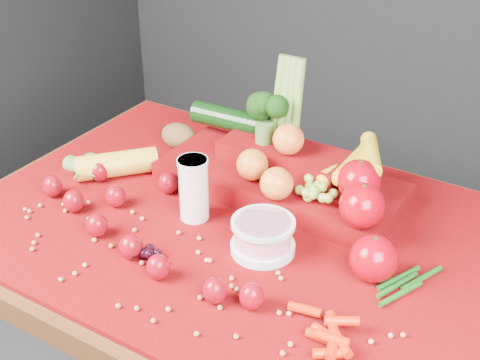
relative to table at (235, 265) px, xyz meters
The scene contains 12 objects.
table is the anchor object (origin of this frame).
red_cloth 0.10m from the table, ahead, with size 1.05×0.75×0.01m, color #6A0309.
milk_glass 0.20m from the table, 161.08° to the right, with size 0.06×0.06×0.13m.
yogurt_bowl 0.18m from the table, 28.85° to the right, with size 0.12×0.12×0.07m.
strawberry_scatter 0.24m from the table, 137.80° to the right, with size 0.58×0.28×0.05m.
dark_grape_cluster 0.24m from the table, 112.62° to the right, with size 0.06×0.05×0.03m, color black, non-canonical shape.
soybean_scatter 0.23m from the table, 90.00° to the right, with size 0.84×0.24×0.01m, color #AF7B4B, non-canonical shape.
corn_ear 0.39m from the table, behind, with size 0.26×0.26×0.06m.
potato 0.37m from the table, 144.90° to the left, with size 0.09×0.07×0.06m, color brown.
baby_carrot_pile 0.37m from the table, 34.05° to the right, with size 0.17×0.17×0.03m, color red, non-canonical shape.
green_bean_pile 0.38m from the table, ahead, with size 0.14×0.12×0.01m, color #124E12, non-canonical shape.
produce_mound 0.23m from the table, 70.81° to the left, with size 0.60×0.36×0.27m.
Camera 1 is at (0.60, -0.93, 1.51)m, focal length 50.00 mm.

